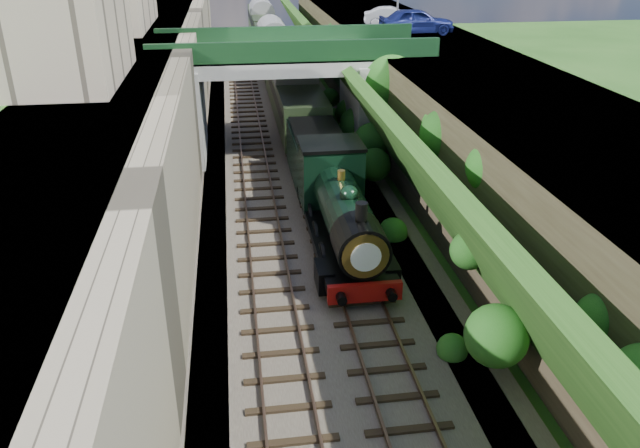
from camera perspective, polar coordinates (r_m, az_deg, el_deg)
The scene contains 18 objects.
ground at distance 18.51m, azimuth 3.86°, elevation -17.88°, with size 160.00×160.00×0.00m, color #1E4714.
trackbed at distance 35.58m, azimuth -2.65°, elevation 4.63°, with size 10.00×90.00×0.20m, color #473F38.
retaining_wall at distance 34.48m, azimuth -12.02°, elevation 9.37°, with size 1.00×90.00×7.00m, color #756B56.
street_plateau_left at distance 34.90m, azimuth -17.82°, elevation 8.91°, with size 6.00×90.00×7.00m, color #262628.
street_plateau_right at distance 36.72m, azimuth 12.39°, elevation 9.69°, with size 8.00×90.00×6.25m, color #262628.
embankment_slope at distance 33.13m, azimuth 6.45°, elevation 7.82°, with size 4.51×90.00×6.36m.
track_left at distance 35.42m, azimuth -5.89°, elevation 4.67°, with size 2.50×90.00×0.20m.
track_right at distance 35.66m, azimuth -0.73°, elevation 4.95°, with size 2.50×90.00×0.20m.
road_bridge at distance 38.34m, azimuth -1.95°, elevation 12.37°, with size 16.00×6.40×7.25m.
building_near at distance 28.14m, azimuth -22.16°, elevation 16.10°, with size 4.00×8.00×4.00m, color gray.
tree at distance 37.09m, azimuth 6.25°, elevation 12.70°, with size 3.60×3.80×6.60m.
car_blue at distance 44.43m, azimuth 8.80°, elevation 17.86°, with size 2.02×5.02×1.71m, color navy.
car_silver at distance 48.18m, azimuth 6.59°, elevation 18.32°, with size 1.42×4.06×1.34m, color silver.
locomotive at distance 26.25m, azimuth 1.97°, elevation 1.10°, with size 3.10×10.22×3.83m.
tender at distance 33.11m, azimuth -0.24°, elevation 5.84°, with size 2.70×6.00×3.05m.
coach_front at distance 45.00m, azimuth -2.49°, elevation 11.66°, with size 2.90×18.00×3.70m.
coach_middle at distance 63.36m, azimuth -4.30°, elevation 15.61°, with size 2.90×18.00×3.70m.
coach_rear at distance 81.92m, azimuth -5.32°, elevation 17.77°, with size 2.90×18.00×3.70m.
Camera 1 is at (-3.07, -13.16, 12.65)m, focal length 35.00 mm.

